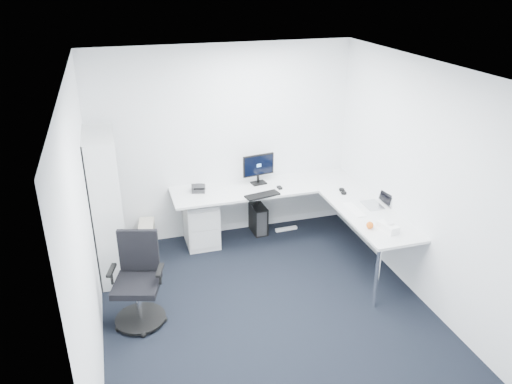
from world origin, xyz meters
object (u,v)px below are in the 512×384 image
object	(u,v)px
bookshelf	(107,206)
monitor	(259,169)
l_desk	(277,222)
laptop	(373,198)
task_chair	(137,283)

from	to	relation	value
bookshelf	monitor	distance (m)	2.11
l_desk	monitor	xyz separation A→B (m)	(-0.12, 0.48, 0.62)
l_desk	monitor	distance (m)	0.79
laptop	l_desk	bearing A→B (deg)	150.58
monitor	laptop	xyz separation A→B (m)	(1.18, -1.11, -0.11)
l_desk	bookshelf	distance (m)	2.24
monitor	laptop	world-z (taller)	monitor
l_desk	laptop	bearing A→B (deg)	-30.57
bookshelf	task_chair	bearing A→B (deg)	-78.59
task_chair	monitor	size ratio (longest dim) A/B	2.22
bookshelf	laptop	distance (m)	3.31
monitor	l_desk	bearing A→B (deg)	-85.26
task_chair	l_desk	bearing A→B (deg)	45.79
task_chair	bookshelf	bearing A→B (deg)	117.84
task_chair	laptop	world-z (taller)	task_chair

